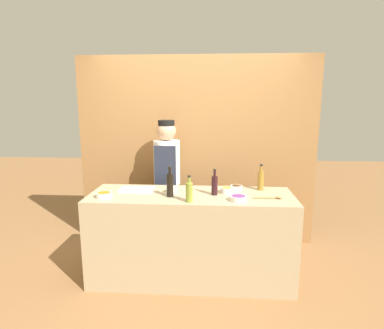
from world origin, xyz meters
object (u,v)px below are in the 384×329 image
bottle_soy (170,184)px  wooden_spoon (272,197)px  sauce_bowl_orange (104,195)px  bottle_wine (215,185)px  sauce_bowl_purple (238,198)px  chef_center (167,180)px  bottle_oil (189,192)px  sauce_bowl_red (172,189)px  bottle_vinegar (261,180)px  cutting_board (137,190)px  sauce_bowl_yellow (226,190)px  sauce_bowl_brown (236,188)px

bottle_soy → wooden_spoon: bottle_soy is taller
sauce_bowl_orange → bottle_wine: size_ratio=0.60×
sauce_bowl_purple → wooden_spoon: sauce_bowl_purple is taller
bottle_soy → chef_center: size_ratio=0.19×
sauce_bowl_purple → bottle_oil: bottle_oil is taller
bottle_wine → wooden_spoon: size_ratio=0.94×
sauce_bowl_red → bottle_oil: 0.37m
bottle_wine → chef_center: chef_center is taller
sauce_bowl_red → wooden_spoon: size_ratio=0.41×
bottle_vinegar → wooden_spoon: bottle_vinegar is taller
bottle_oil → wooden_spoon: bottle_oil is taller
sauce_bowl_orange → cutting_board: bearing=43.6°
sauce_bowl_yellow → wooden_spoon: 0.47m
sauce_bowl_orange → sauce_bowl_yellow: bearing=10.8°
cutting_board → sauce_bowl_red: bearing=-7.1°
sauce_bowl_brown → cutting_board: size_ratio=0.35×
sauce_bowl_brown → chef_center: bearing=150.7°
bottle_vinegar → bottle_oil: bearing=-147.5°
sauce_bowl_orange → wooden_spoon: 1.64m
sauce_bowl_yellow → bottle_soy: bearing=-163.9°
bottle_soy → wooden_spoon: 1.00m
wooden_spoon → chef_center: size_ratio=0.17×
cutting_board → sauce_bowl_orange: bearing=-136.4°
sauce_bowl_brown → bottle_oil: size_ratio=0.50×
bottle_oil → bottle_wine: 0.34m
bottle_oil → wooden_spoon: 0.81m
chef_center → sauce_bowl_red: bearing=-77.2°
sauce_bowl_red → cutting_board: sauce_bowl_red is taller
wooden_spoon → sauce_bowl_brown: bearing=140.5°
sauce_bowl_red → bottle_wine: 0.45m
sauce_bowl_yellow → bottle_oil: bottle_oil is taller
sauce_bowl_orange → cutting_board: size_ratio=0.45×
bottle_wine → chef_center: bearing=132.5°
bottle_wine → chef_center: size_ratio=0.16×
chef_center → bottle_soy: bearing=-79.4°
bottle_vinegar → bottle_soy: bottle_soy is taller
sauce_bowl_orange → bottle_oil: size_ratio=0.63×
sauce_bowl_purple → sauce_bowl_yellow: (-0.10, 0.26, 0.01)m
sauce_bowl_brown → bottle_oil: bottle_oil is taller
cutting_board → bottle_oil: (0.58, -0.34, 0.09)m
bottle_vinegar → bottle_soy: bearing=-161.9°
sauce_bowl_orange → bottle_soy: size_ratio=0.51×
bottle_wine → bottle_vinegar: bearing=23.4°
sauce_bowl_yellow → bottle_oil: size_ratio=0.50×
sauce_bowl_red → bottle_oil: bottle_oil is taller
sauce_bowl_yellow → chef_center: 0.89m
bottle_wine → bottle_soy: (-0.44, -0.09, 0.02)m
bottle_oil → bottle_wine: (0.23, 0.25, 0.00)m
sauce_bowl_yellow → bottle_vinegar: bearing=21.1°
sauce_bowl_purple → cutting_board: size_ratio=0.46×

